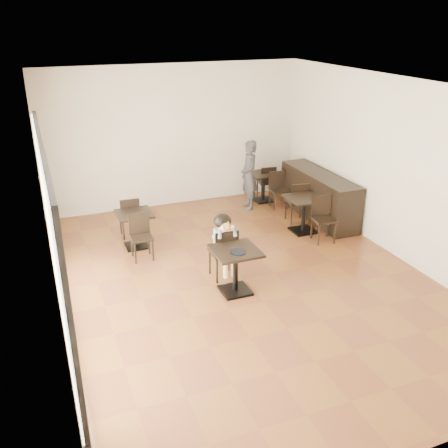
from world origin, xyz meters
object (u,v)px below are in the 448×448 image
child (223,246)px  adult_patron (249,175)px  cafe_table_mid (304,215)px  chair_mid_a (297,202)px  chair_left_a (129,216)px  chair_back_a (266,182)px  cafe_table_back (263,187)px  chair_back_b (279,191)px  cafe_table_left (135,230)px  chair_left_b (142,238)px  child_table (235,271)px  chair_mid_b (324,220)px  child_chair (223,253)px

child → adult_patron: adult_patron is taller
cafe_table_mid → child: bearing=-152.1°
adult_patron → chair_mid_a: (0.63, -1.12, -0.34)m
chair_left_a → chair_back_a: 3.67m
cafe_table_back → chair_back_b: (0.13, -0.55, 0.07)m
adult_patron → cafe_table_left: adult_patron is taller
child → cafe_table_mid: size_ratio=1.53×
cafe_table_back → adult_patron: bearing=-150.1°
child → chair_mid_a: 2.95m
chair_back_b → chair_mid_a: bearing=-85.4°
child → chair_back_a: (2.40, 3.28, -0.16)m
cafe_table_mid → chair_mid_a: bearing=76.0°
child → chair_left_b: size_ratio=1.36×
child → child_table: bearing=-90.0°
child → cafe_table_left: 2.08m
cafe_table_mid → chair_back_b: size_ratio=0.90×
cafe_table_back → chair_mid_b: bearing=-87.5°
child_chair → chair_mid_b: child_chair is taller
adult_patron → child_chair: bearing=-25.5°
cafe_table_left → cafe_table_back: size_ratio=1.01×
cafe_table_left → chair_mid_b: (3.51, -1.09, 0.10)m
chair_mid_a → chair_left_a: (-3.51, 0.54, -0.03)m
cafe_table_left → chair_mid_b: 3.67m
child_table → cafe_table_left: child_table is taller
chair_back_a → child: bearing=59.8°
chair_left_b → cafe_table_back: bearing=31.5°
cafe_table_left → chair_mid_a: 3.51m
chair_mid_b → adult_patron: bearing=113.3°
child_table → chair_back_b: chair_back_b is taller
child → chair_back_b: 3.54m
chair_left_a → chair_back_a: bearing=-162.8°
child → chair_back_b: child is taller
chair_mid_a → chair_back_b: 0.87m
chair_back_a → chair_back_b: (0.00, -0.68, 0.00)m
adult_patron → chair_mid_b: (0.63, -2.22, -0.34)m
chair_back_b → chair_left_a: bearing=-168.8°
cafe_table_left → chair_left_a: size_ratio=0.83×
cafe_table_mid → chair_left_b: size_ratio=0.89×
cafe_table_back → chair_left_b: bearing=-149.8°
chair_left_a → chair_mid_a: bearing=172.6°
cafe_table_back → child_chair: bearing=-125.7°
chair_mid_a → chair_left_a: chair_mid_a is taller
cafe_table_back → chair_left_b: (-3.40, -1.98, 0.08)m
chair_mid_b → chair_left_b: bearing=178.6°
cafe_table_left → chair_back_a: size_ratio=0.84×
chair_mid_a → adult_patron: bearing=-53.2°
cafe_table_mid → chair_mid_b: bearing=-76.0°
cafe_table_left → chair_back_a: 3.85m
cafe_table_back → chair_back_a: 0.19m
child_chair → chair_back_b: size_ratio=1.09×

